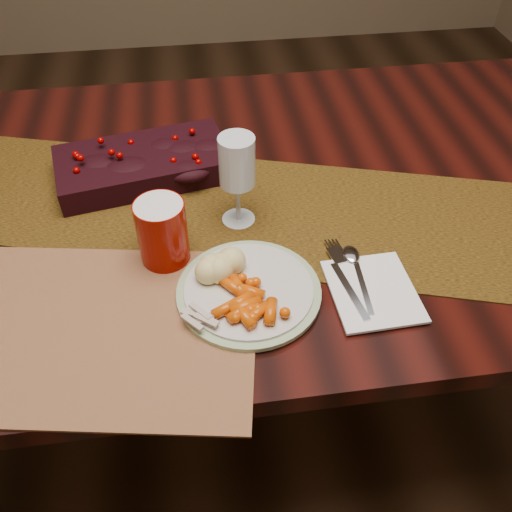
{
  "coord_description": "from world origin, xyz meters",
  "views": [
    {
      "loc": [
        -0.08,
        -0.9,
        1.44
      ],
      "look_at": [
        0.01,
        -0.26,
        0.8
      ],
      "focal_mm": 38.0,
      "sensor_mm": 36.0,
      "label": 1
    }
  ],
  "objects": [
    {
      "name": "fork",
      "position": [
        0.16,
        -0.3,
        0.76
      ],
      "size": [
        0.05,
        0.17,
        0.0
      ],
      "primitive_type": null,
      "rotation": [
        0.0,
        0.0,
        0.17
      ],
      "color": "white",
      "rests_on": "napkin"
    },
    {
      "name": "placemat_main",
      "position": [
        -0.25,
        -0.33,
        0.75
      ],
      "size": [
        0.54,
        0.43,
        0.0
      ],
      "primitive_type": "cube",
      "rotation": [
        0.0,
        0.0,
        -0.17
      ],
      "color": "brown",
      "rests_on": "dining_table"
    },
    {
      "name": "red_cup",
      "position": [
        -0.14,
        -0.19,
        0.81
      ],
      "size": [
        0.1,
        0.1,
        0.12
      ],
      "primitive_type": "cylinder",
      "rotation": [
        0.0,
        0.0,
        -0.16
      ],
      "color": "#890A00",
      "rests_on": "placemat_main"
    },
    {
      "name": "wine_glass",
      "position": [
        -0.0,
        -0.1,
        0.84
      ],
      "size": [
        0.08,
        0.08,
        0.18
      ],
      "primitive_type": null,
      "rotation": [
        0.0,
        0.0,
        0.31
      ],
      "color": "silver",
      "rests_on": "dining_table"
    },
    {
      "name": "table_runner",
      "position": [
        0.05,
        -0.08,
        0.75
      ],
      "size": [
        1.71,
        0.82,
        0.0
      ],
      "primitive_type": "cube",
      "rotation": [
        0.0,
        0.0,
        -0.3
      ],
      "color": "#41220A",
      "rests_on": "dining_table"
    },
    {
      "name": "floor",
      "position": [
        0.0,
        0.0,
        0.0
      ],
      "size": [
        5.0,
        5.0,
        0.0
      ],
      "primitive_type": "plane",
      "color": "black",
      "rests_on": "ground"
    },
    {
      "name": "dining_table",
      "position": [
        0.0,
        0.0,
        0.38
      ],
      "size": [
        1.8,
        1.0,
        0.75
      ],
      "primitive_type": "cube",
      "color": "black",
      "rests_on": "floor"
    },
    {
      "name": "napkin",
      "position": [
        0.2,
        -0.32,
        0.76
      ],
      "size": [
        0.15,
        0.17,
        0.01
      ],
      "primitive_type": "cube",
      "rotation": [
        0.0,
        0.0,
        0.04
      ],
      "color": "white",
      "rests_on": "placemat_main"
    },
    {
      "name": "mashed_potatoes",
      "position": [
        -0.05,
        -0.25,
        0.79
      ],
      "size": [
        0.09,
        0.08,
        0.05
      ],
      "primitive_type": null,
      "rotation": [
        0.0,
        0.0,
        -0.05
      ],
      "color": "beige",
      "rests_on": "dinner_plate"
    },
    {
      "name": "centerpiece",
      "position": [
        -0.18,
        0.07,
        0.79
      ],
      "size": [
        0.38,
        0.24,
        0.07
      ],
      "primitive_type": null,
      "rotation": [
        0.0,
        0.0,
        0.19
      ],
      "color": "black",
      "rests_on": "table_runner"
    },
    {
      "name": "spoon",
      "position": [
        0.18,
        -0.29,
        0.76
      ],
      "size": [
        0.04,
        0.15,
        0.0
      ],
      "primitive_type": null,
      "rotation": [
        0.0,
        0.0,
        -0.06
      ],
      "color": "#B9B8BE",
      "rests_on": "napkin"
    },
    {
      "name": "baby_carrots",
      "position": [
        -0.0,
        -0.33,
        0.78
      ],
      "size": [
        0.12,
        0.11,
        0.02
      ],
      "primitive_type": null,
      "rotation": [
        0.0,
        0.0,
        -0.17
      ],
      "color": "#D64C05",
      "rests_on": "dinner_plate"
    },
    {
      "name": "dinner_plate",
      "position": [
        -0.01,
        -0.3,
        0.76
      ],
      "size": [
        0.25,
        0.25,
        0.01
      ],
      "primitive_type": "cylinder",
      "rotation": [
        0.0,
        0.0,
        0.02
      ],
      "color": "silver",
      "rests_on": "placemat_main"
    },
    {
      "name": "turkey_shreds",
      "position": [
        -0.09,
        -0.35,
        0.78
      ],
      "size": [
        0.07,
        0.06,
        0.01
      ],
      "primitive_type": null,
      "rotation": [
        0.0,
        0.0,
        -0.16
      ],
      "color": "#CBADA0",
      "rests_on": "dinner_plate"
    }
  ]
}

